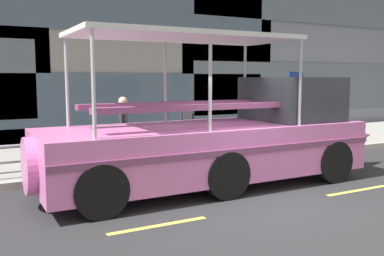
# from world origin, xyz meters

# --- Properties ---
(ground_plane) EXTENTS (120.00, 120.00, 0.00)m
(ground_plane) POSITION_xyz_m (0.00, 0.00, 0.00)
(ground_plane) COLOR #2B2B2D
(sidewalk) EXTENTS (32.00, 4.80, 0.18)m
(sidewalk) POSITION_xyz_m (0.00, 5.60, 0.09)
(sidewalk) COLOR #99968E
(sidewalk) RESTS_ON ground_plane
(curb_edge) EXTENTS (32.00, 0.18, 0.18)m
(curb_edge) POSITION_xyz_m (0.00, 3.11, 0.09)
(curb_edge) COLOR #B2ADA3
(curb_edge) RESTS_ON ground_plane
(lane_centreline) EXTENTS (25.80, 0.12, 0.01)m
(lane_centreline) POSITION_xyz_m (-0.00, -0.58, 0.00)
(lane_centreline) COLOR #DBD64C
(lane_centreline) RESTS_ON ground_plane
(curb_guardrail) EXTENTS (11.54, 0.09, 0.79)m
(curb_guardrail) POSITION_xyz_m (-0.25, 3.45, 0.71)
(curb_guardrail) COLOR #9EA0A8
(curb_guardrail) RESTS_ON sidewalk
(parking_sign) EXTENTS (0.60, 0.12, 2.50)m
(parking_sign) POSITION_xyz_m (4.58, 4.01, 1.88)
(parking_sign) COLOR #4C4F54
(parking_sign) RESTS_ON sidewalk
(duck_tour_boat) EXTENTS (9.38, 2.51, 3.42)m
(duck_tour_boat) POSITION_xyz_m (0.21, 1.34, 1.08)
(duck_tour_boat) COLOR pink
(duck_tour_boat) RESTS_ON ground_plane
(pedestrian_near_bow) EXTENTS (0.45, 0.21, 1.56)m
(pedestrian_near_bow) POSITION_xyz_m (3.48, 4.79, 1.12)
(pedestrian_near_bow) COLOR black
(pedestrian_near_bow) RESTS_ON sidewalk
(pedestrian_mid_left) EXTENTS (0.40, 0.27, 1.52)m
(pedestrian_mid_left) POSITION_xyz_m (0.81, 4.55, 1.09)
(pedestrian_mid_left) COLOR black
(pedestrian_mid_left) RESTS_ON sidewalk
(pedestrian_mid_right) EXTENTS (0.34, 0.45, 1.79)m
(pedestrian_mid_right) POSITION_xyz_m (-1.35, 4.23, 1.26)
(pedestrian_mid_right) COLOR #1E2338
(pedestrian_mid_right) RESTS_ON sidewalk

